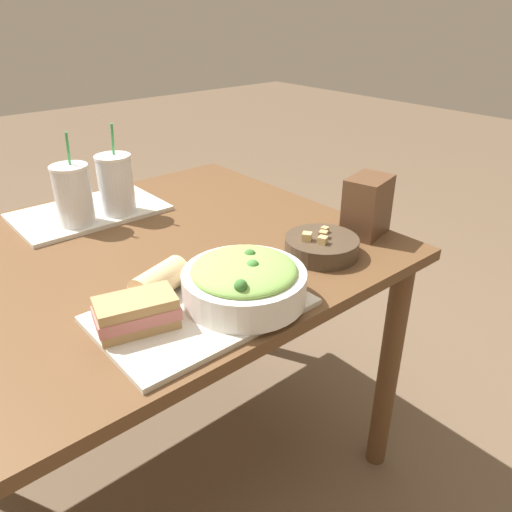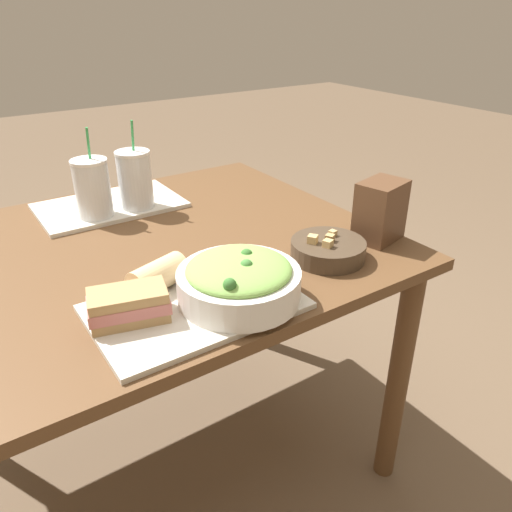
{
  "view_description": "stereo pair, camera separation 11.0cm",
  "coord_description": "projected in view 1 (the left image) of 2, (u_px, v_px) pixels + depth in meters",
  "views": [
    {
      "loc": [
        -0.49,
        -1.05,
        1.32
      ],
      "look_at": [
        0.14,
        -0.31,
        0.82
      ],
      "focal_mm": 35.0,
      "sensor_mm": 36.0,
      "label": 1
    },
    {
      "loc": [
        -0.4,
        -1.12,
        1.32
      ],
      "look_at": [
        0.14,
        -0.31,
        0.82
      ],
      "focal_mm": 35.0,
      "sensor_mm": 36.0,
      "label": 2
    }
  ],
  "objects": [
    {
      "name": "drink_cup_red",
      "position": [
        116.0,
        186.0,
        1.42
      ],
      "size": [
        0.1,
        0.1,
        0.26
      ],
      "color": "silver",
      "rests_on": "tray_far"
    },
    {
      "name": "baguette_near",
      "position": [
        161.0,
        281.0,
        1.04
      ],
      "size": [
        0.14,
        0.1,
        0.06
      ],
      "rotation": [
        0.0,
        0.0,
        1.89
      ],
      "color": "#DBBC84",
      "rests_on": "tray_near"
    },
    {
      "name": "tray_near",
      "position": [
        202.0,
        310.0,
        1.01
      ],
      "size": [
        0.42,
        0.27,
        0.01
      ],
      "color": "beige",
      "rests_on": "dining_table"
    },
    {
      "name": "soup_bowl",
      "position": [
        321.0,
        246.0,
        1.23
      ],
      "size": [
        0.18,
        0.18,
        0.06
      ],
      "color": "#473828",
      "rests_on": "dining_table"
    },
    {
      "name": "ground_plane",
      "position": [
        161.0,
        463.0,
        1.6
      ],
      "size": [
        12.0,
        12.0,
        0.0
      ],
      "primitive_type": "plane",
      "color": "brown"
    },
    {
      "name": "salad_bowl",
      "position": [
        244.0,
        280.0,
        1.01
      ],
      "size": [
        0.25,
        0.25,
        0.1
      ],
      "color": "white",
      "rests_on": "tray_near"
    },
    {
      "name": "drink_cup_dark",
      "position": [
        74.0,
        197.0,
        1.35
      ],
      "size": [
        0.1,
        0.1,
        0.25
      ],
      "color": "silver",
      "rests_on": "tray_far"
    },
    {
      "name": "tray_far",
      "position": [
        89.0,
        212.0,
        1.47
      ],
      "size": [
        0.42,
        0.27,
        0.01
      ],
      "color": "beige",
      "rests_on": "dining_table"
    },
    {
      "name": "chip_bag",
      "position": [
        367.0,
        206.0,
        1.32
      ],
      "size": [
        0.14,
        0.12,
        0.16
      ],
      "rotation": [
        0.0,
        0.0,
        0.23
      ],
      "color": "brown",
      "rests_on": "dining_table"
    },
    {
      "name": "dining_table",
      "position": [
        138.0,
        287.0,
        1.3
      ],
      "size": [
        1.21,
        0.98,
        0.76
      ],
      "color": "brown",
      "rests_on": "ground_plane"
    },
    {
      "name": "sandwich_near",
      "position": [
        137.0,
        313.0,
        0.93
      ],
      "size": [
        0.17,
        0.12,
        0.06
      ],
      "rotation": [
        0.0,
        0.0,
        -0.26
      ],
      "color": "tan",
      "rests_on": "tray_near"
    }
  ]
}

